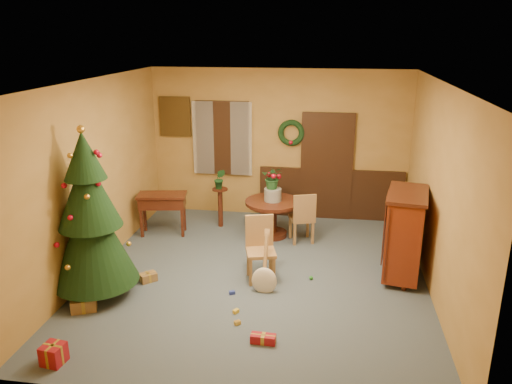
% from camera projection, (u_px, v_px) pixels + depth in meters
% --- Properties ---
extents(room_envelope, '(5.50, 5.50, 5.50)m').
position_uv_depth(room_envelope, '(288.00, 162.00, 9.75)').
color(room_envelope, '#3D4C59').
rests_on(room_envelope, ground).
extents(dining_table, '(0.99, 0.99, 0.68)m').
position_uv_depth(dining_table, '(273.00, 211.00, 8.93)').
color(dining_table, black).
rests_on(dining_table, floor).
extents(urn, '(0.31, 0.31, 0.23)m').
position_uv_depth(urn, '(273.00, 195.00, 8.84)').
color(urn, slate).
rests_on(urn, dining_table).
extents(centerpiece_plant, '(0.37, 0.32, 0.41)m').
position_uv_depth(centerpiece_plant, '(273.00, 178.00, 8.74)').
color(centerpiece_plant, '#1E4C23').
rests_on(centerpiece_plant, urn).
extents(chair_near, '(0.51, 0.51, 0.97)m').
position_uv_depth(chair_near, '(260.00, 246.00, 7.40)').
color(chair_near, olive).
rests_on(chair_near, floor).
extents(chair_far, '(0.50, 0.50, 0.92)m').
position_uv_depth(chair_far, '(303.00, 216.00, 8.65)').
color(chair_far, olive).
rests_on(chair_far, floor).
extents(guitar, '(0.43, 0.59, 0.83)m').
position_uv_depth(guitar, '(264.00, 265.00, 7.01)').
color(guitar, '#EFE0C7').
rests_on(guitar, floor).
extents(plant_stand, '(0.29, 0.29, 0.75)m').
position_uv_depth(plant_stand, '(220.00, 203.00, 9.40)').
color(plant_stand, black).
rests_on(plant_stand, floor).
extents(stand_plant, '(0.23, 0.19, 0.38)m').
position_uv_depth(stand_plant, '(220.00, 179.00, 9.25)').
color(stand_plant, '#19471E').
rests_on(stand_plant, plant_stand).
extents(christmas_tree, '(1.17, 1.17, 2.42)m').
position_uv_depth(christmas_tree, '(90.00, 218.00, 6.72)').
color(christmas_tree, '#382111').
rests_on(christmas_tree, floor).
extents(writing_desk, '(0.92, 0.57, 0.77)m').
position_uv_depth(writing_desk, '(162.00, 204.00, 9.01)').
color(writing_desk, black).
rests_on(writing_desk, floor).
extents(sideboard, '(0.73, 1.13, 1.35)m').
position_uv_depth(sideboard, '(405.00, 233.00, 7.36)').
color(sideboard, '#61220B').
rests_on(sideboard, floor).
extents(gift_a, '(0.39, 0.35, 0.18)m').
position_uv_depth(gift_a, '(84.00, 304.00, 6.65)').
color(gift_a, brown).
rests_on(gift_a, floor).
extents(gift_b, '(0.26, 0.26, 0.24)m').
position_uv_depth(gift_b, '(54.00, 354.00, 5.57)').
color(gift_b, maroon).
rests_on(gift_b, floor).
extents(gift_c, '(0.29, 0.28, 0.13)m').
position_uv_depth(gift_c, '(148.00, 277.00, 7.42)').
color(gift_c, brown).
rests_on(gift_c, floor).
extents(gift_d, '(0.31, 0.14, 0.11)m').
position_uv_depth(gift_d, '(263.00, 339.00, 5.96)').
color(gift_d, maroon).
rests_on(gift_d, floor).
extents(toy_a, '(0.09, 0.08, 0.05)m').
position_uv_depth(toy_a, '(232.00, 293.00, 7.06)').
color(toy_a, '#2638A5').
rests_on(toy_a, floor).
extents(toy_b, '(0.06, 0.06, 0.06)m').
position_uv_depth(toy_b, '(311.00, 278.00, 7.47)').
color(toy_b, '#258023').
rests_on(toy_b, floor).
extents(toy_c, '(0.09, 0.09, 0.05)m').
position_uv_depth(toy_c, '(236.00, 311.00, 6.59)').
color(toy_c, gold).
rests_on(toy_c, floor).
extents(toy_d, '(0.06, 0.06, 0.06)m').
position_uv_depth(toy_d, '(272.00, 269.00, 7.74)').
color(toy_d, red).
rests_on(toy_d, floor).
extents(toy_e, '(0.09, 0.09, 0.05)m').
position_uv_depth(toy_e, '(237.00, 323.00, 6.33)').
color(toy_e, gold).
rests_on(toy_e, floor).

